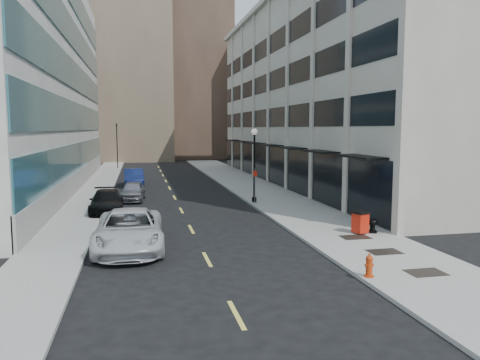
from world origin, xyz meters
name	(u,v)px	position (x,y,z in m)	size (l,w,h in m)	color
ground	(215,274)	(0.00, 0.00, 0.00)	(160.00, 160.00, 0.00)	black
sidewalk_right	(266,194)	(7.50, 20.00, 0.07)	(5.00, 80.00, 0.15)	gray
sidewalk_left	(89,199)	(-6.50, 20.00, 0.07)	(3.00, 80.00, 0.15)	gray
building_right	(339,93)	(16.94, 26.99, 8.99)	(15.30, 46.50, 18.25)	beige
skyline_tan_near	(129,79)	(-4.00, 68.00, 14.00)	(14.00, 18.00, 28.00)	#7C6A51
skyline_brown	(195,66)	(8.00, 72.00, 17.00)	(12.00, 16.00, 34.00)	brown
skyline_tan_far	(77,99)	(-14.00, 78.00, 11.00)	(12.00, 14.00, 22.00)	#7C6A51
skyline_stone	(254,103)	(18.00, 66.00, 10.00)	(10.00, 14.00, 20.00)	beige
grate_near	(426,273)	(7.60, -2.00, 0.15)	(1.40, 1.00, 0.01)	black
grate_mid	(384,252)	(7.60, 1.00, 0.15)	(1.40, 1.00, 0.01)	black
grate_far	(355,237)	(7.60, 3.80, 0.15)	(1.40, 1.00, 0.01)	black
road_centerline	(178,203)	(0.00, 17.00, 0.01)	(0.15, 68.20, 0.01)	#D8CC4C
traffic_signal	(117,126)	(-5.50, 48.00, 5.72)	(0.66, 0.66, 6.98)	black
car_white_van	(129,230)	(-3.20, 4.30, 0.90)	(2.97, 6.45, 1.79)	silver
car_black_pickup	(107,202)	(-4.80, 14.00, 0.74)	(2.08, 5.11, 1.48)	black
car_silver_sedan	(133,191)	(-3.20, 19.03, 0.72)	(1.71, 4.24, 1.44)	gray
car_blue_sedan	(134,178)	(-3.20, 28.00, 0.83)	(1.76, 5.05, 1.66)	navy
fire_hydrant	(369,266)	(5.30, -2.00, 0.56)	(0.34, 0.34, 0.85)	red
trash_bin	(360,221)	(8.22, 4.53, 0.77)	(0.91, 0.91, 1.16)	red
lamppost	(254,158)	(5.40, 15.49, 3.34)	(0.45, 0.45, 5.43)	black
sign_post	(255,181)	(5.30, 14.88, 1.75)	(0.29, 0.06, 2.50)	slate
urn_planter	(373,224)	(8.91, 4.53, 0.60)	(0.53, 0.53, 0.74)	black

